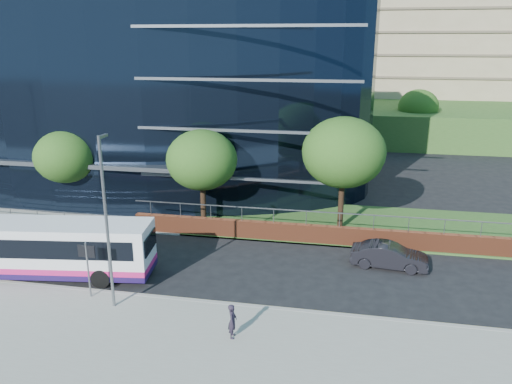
% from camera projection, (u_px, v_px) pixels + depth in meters
% --- Properties ---
extents(ground, '(200.00, 200.00, 0.00)m').
position_uv_depth(ground, '(28.00, 276.00, 26.36)').
color(ground, black).
rests_on(ground, ground).
extents(kerb, '(80.00, 0.25, 0.16)m').
position_uv_depth(kerb, '(16.00, 284.00, 25.40)').
color(kerb, gray).
rests_on(kerb, ground).
extents(yellow_line_outer, '(80.00, 0.08, 0.01)m').
position_uv_depth(yellow_line_outer, '(18.00, 283.00, 25.61)').
color(yellow_line_outer, gold).
rests_on(yellow_line_outer, ground).
extents(yellow_line_inner, '(80.00, 0.08, 0.01)m').
position_uv_depth(yellow_line_inner, '(20.00, 282.00, 25.75)').
color(yellow_line_inner, gold).
rests_on(yellow_line_inner, ground).
extents(far_forecourt, '(50.00, 8.00, 0.10)m').
position_uv_depth(far_forecourt, '(46.00, 204.00, 37.76)').
color(far_forecourt, gray).
rests_on(far_forecourt, ground).
extents(grass_verge, '(36.00, 8.00, 0.12)m').
position_uv_depth(grass_verge, '(465.00, 232.00, 32.36)').
color(grass_verge, '#2D511E').
rests_on(grass_verge, ground).
extents(glass_office, '(44.00, 23.10, 16.00)m').
position_uv_depth(glass_office, '(120.00, 87.00, 44.33)').
color(glass_office, black).
rests_on(glass_office, ground).
extents(retaining_wall, '(34.00, 0.40, 2.11)m').
position_uv_depth(retaining_wall, '(407.00, 241.00, 29.44)').
color(retaining_wall, brown).
rests_on(retaining_wall, ground).
extents(apartment_block, '(60.00, 42.00, 30.00)m').
position_uv_depth(apartment_block, '(467.00, 46.00, 71.11)').
color(apartment_block, '#2D511E').
rests_on(apartment_block, ground).
extents(street_sign, '(0.85, 0.09, 2.80)m').
position_uv_depth(street_sign, '(87.00, 258.00, 23.43)').
color(street_sign, slate).
rests_on(street_sign, pavement_near).
extents(tree_far_b, '(4.29, 4.29, 6.05)m').
position_uv_depth(tree_far_b, '(66.00, 157.00, 34.60)').
color(tree_far_b, black).
rests_on(tree_far_b, ground).
extents(tree_far_c, '(4.62, 4.62, 6.51)m').
position_uv_depth(tree_far_c, '(202.00, 160.00, 32.23)').
color(tree_far_c, black).
rests_on(tree_far_c, ground).
extents(tree_far_d, '(5.28, 5.28, 7.44)m').
position_uv_depth(tree_far_d, '(344.00, 153.00, 31.36)').
color(tree_far_d, black).
rests_on(tree_far_d, ground).
extents(tree_dist_e, '(4.62, 4.62, 6.51)m').
position_uv_depth(tree_dist_e, '(418.00, 106.00, 58.30)').
color(tree_dist_e, black).
rests_on(tree_dist_e, ground).
extents(streetlight_east, '(0.15, 0.77, 8.00)m').
position_uv_depth(streetlight_east, '(106.00, 219.00, 21.94)').
color(streetlight_east, slate).
rests_on(streetlight_east, pavement_near).
extents(city_bus, '(11.23, 3.96, 2.98)m').
position_uv_depth(city_bus, '(49.00, 248.00, 25.97)').
color(city_bus, silver).
rests_on(city_bus, ground).
extents(parked_car, '(4.25, 1.85, 1.36)m').
position_uv_depth(parked_car, '(389.00, 256.00, 27.24)').
color(parked_car, black).
rests_on(parked_car, ground).
extents(pedestrian, '(0.41, 0.58, 1.50)m').
position_uv_depth(pedestrian, '(232.00, 321.00, 20.51)').
color(pedestrian, black).
rests_on(pedestrian, pavement_near).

